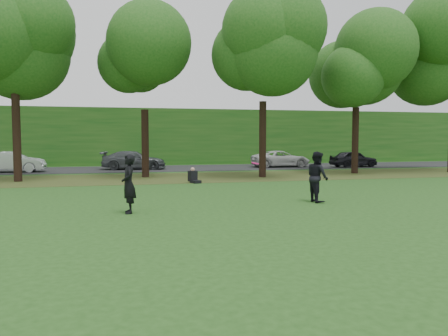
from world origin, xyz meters
name	(u,v)px	position (x,y,z in m)	size (l,w,h in m)	color
ground	(267,213)	(0.00, 0.00, 0.00)	(120.00, 120.00, 0.00)	#1F4515
leaf_litter	(196,177)	(0.00, 13.00, 0.01)	(60.00, 7.00, 0.01)	#473C19
street	(179,168)	(0.00, 21.00, 0.01)	(70.00, 7.00, 0.02)	black
far_hedge	(170,137)	(0.00, 27.00, 2.50)	(70.00, 3.00, 5.00)	#195016
player_left	(129,184)	(-4.30, 1.04, 0.94)	(0.69, 0.45, 1.88)	black
player_right	(317,177)	(2.66, 1.90, 0.95)	(0.93, 0.72, 1.91)	black
parked_cars	(149,160)	(-2.38, 19.89, 0.72)	(35.38, 3.73, 1.53)	black
frisbee	(255,163)	(0.10, 1.58, 1.51)	(0.38, 0.38, 0.08)	#DA126D
seated_person	(193,177)	(-0.71, 9.84, 0.31)	(0.67, 0.83, 0.83)	black
tree_line	(190,46)	(-0.34, 12.94, 7.84)	(55.30, 7.90, 12.31)	black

